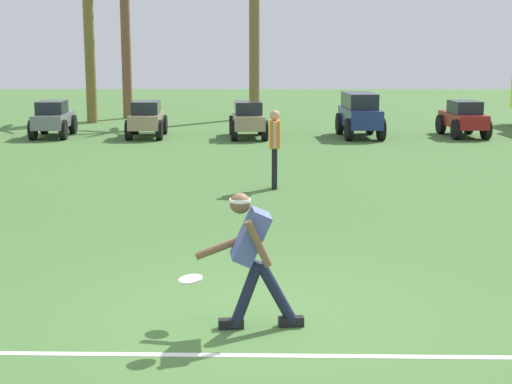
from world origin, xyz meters
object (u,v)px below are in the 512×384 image
object	(u,v)px
parked_car_slot_b	(54,118)
parked_car_slot_c	(148,119)
parked_car_slot_f	(465,118)
parked_car_slot_d	(249,119)
teammate_near_sideline	(276,142)
parked_car_slot_e	(361,113)
palm_tree_right_of_centre	(256,8)
palm_tree_far_left	(90,5)
frisbee_in_flight	(192,279)
frisbee_thrower	(253,253)
palm_tree_left_of_centre	(127,25)

from	to	relation	value
parked_car_slot_b	parked_car_slot_c	distance (m)	2.87
parked_car_slot_f	parked_car_slot_d	bearing A→B (deg)	-177.51
teammate_near_sideline	parked_car_slot_d	size ratio (longest dim) A/B	0.69
parked_car_slot_d	parked_car_slot_e	xyz separation A→B (m)	(3.40, 0.17, 0.16)
palm_tree_right_of_centre	parked_car_slot_d	bearing A→B (deg)	-91.79
teammate_near_sideline	palm_tree_right_of_centre	xyz separation A→B (m)	(-0.42, 14.40, 3.12)
parked_car_slot_c	parked_car_slot_e	distance (m)	6.49
parked_car_slot_b	parked_car_slot_d	distance (m)	5.96
teammate_near_sideline	parked_car_slot_d	xyz separation A→B (m)	(-0.61, 8.34, -0.38)
palm_tree_far_left	frisbee_in_flight	bearing A→B (deg)	-75.67
teammate_near_sideline	frisbee_in_flight	bearing A→B (deg)	-97.86
frisbee_in_flight	parked_car_slot_b	world-z (taller)	parked_car_slot_b
frisbee_thrower	teammate_near_sideline	xyz separation A→B (m)	(0.41, 7.69, 0.15)
parked_car_slot_d	palm_tree_far_left	bearing A→B (deg)	141.90
frisbee_in_flight	palm_tree_far_left	world-z (taller)	palm_tree_far_left
palm_tree_left_of_centre	palm_tree_right_of_centre	bearing A→B (deg)	0.13
palm_tree_far_left	palm_tree_left_of_centre	size ratio (longest dim) A/B	1.25
frisbee_thrower	parked_car_slot_d	distance (m)	16.03
palm_tree_left_of_centre	parked_car_slot_b	bearing A→B (deg)	-103.00
parked_car_slot_c	palm_tree_right_of_centre	xyz separation A→B (m)	(3.28, 5.92, 3.50)
frisbee_in_flight	parked_car_slot_b	size ratio (longest dim) A/B	0.16
parked_car_slot_f	frisbee_thrower	bearing A→B (deg)	-111.40
frisbee_thrower	parked_car_slot_d	size ratio (longest dim) A/B	0.63
parked_car_slot_b	parked_car_slot_e	size ratio (longest dim) A/B	0.91
palm_tree_far_left	teammate_near_sideline	bearing A→B (deg)	-63.96
parked_car_slot_b	parked_car_slot_c	bearing A→B (deg)	-1.40
palm_tree_right_of_centre	parked_car_slot_f	bearing A→B (deg)	-42.05
palm_tree_far_left	parked_car_slot_f	bearing A→B (deg)	-18.64
palm_tree_left_of_centre	palm_tree_right_of_centre	xyz separation A→B (m)	(4.80, 0.01, 0.59)
frisbee_in_flight	palm_tree_left_of_centre	xyz separation A→B (m)	(-4.18, 21.94, 3.00)
frisbee_thrower	parked_car_slot_d	xyz separation A→B (m)	(-0.20, 16.03, -0.23)
palm_tree_far_left	palm_tree_left_of_centre	bearing A→B (deg)	58.39
frisbee_in_flight	parked_car_slot_c	distance (m)	16.25
palm_tree_left_of_centre	parked_car_slot_c	bearing A→B (deg)	-75.55
parked_car_slot_d	parked_car_slot_f	bearing A→B (deg)	2.49
palm_tree_left_of_centre	frisbee_thrower	bearing A→B (deg)	-77.71
frisbee_thrower	teammate_near_sideline	bearing A→B (deg)	86.97
parked_car_slot_e	parked_car_slot_f	size ratio (longest dim) A/B	1.09
parked_car_slot_f	frisbee_in_flight	bearing A→B (deg)	-113.48
parked_car_slot_d	parked_car_slot_f	size ratio (longest dim) A/B	1.00
frisbee_in_flight	palm_tree_right_of_centre	bearing A→B (deg)	88.37
parked_car_slot_c	teammate_near_sideline	bearing A→B (deg)	-66.46
teammate_near_sideline	parked_car_slot_f	world-z (taller)	teammate_near_sideline
frisbee_thrower	parked_car_slot_c	bearing A→B (deg)	101.49
teammate_near_sideline	parked_car_slot_b	distance (m)	10.79
parked_car_slot_b	parked_car_slot_f	world-z (taller)	same
frisbee_thrower	parked_car_slot_d	bearing A→B (deg)	90.71
frisbee_thrower	palm_tree_left_of_centre	size ratio (longest dim) A/B	0.24
parked_car_slot_e	palm_tree_right_of_centre	bearing A→B (deg)	118.54
parked_car_slot_e	teammate_near_sideline	bearing A→B (deg)	-108.16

